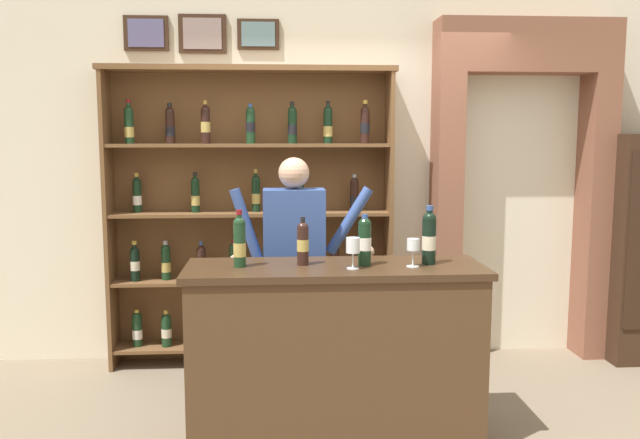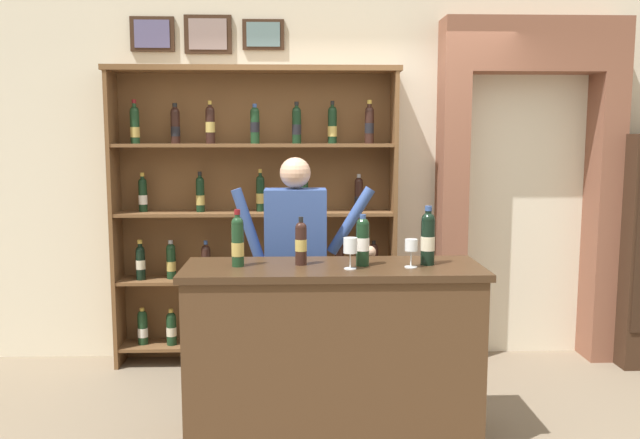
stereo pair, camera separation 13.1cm
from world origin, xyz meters
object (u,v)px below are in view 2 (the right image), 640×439
shopkeeper (296,252)px  tasting_bottle_riserva (301,242)px  tasting_bottle_vin_santo (428,237)px  wine_glass_spare (411,247)px  tasting_bottle_grappa (363,240)px  wine_shelf (255,213)px  tasting_bottle_bianco (238,241)px  wine_glass_right (350,247)px  tasting_counter (333,354)px

shopkeeper → tasting_bottle_riserva: shopkeeper is taller
tasting_bottle_riserva → shopkeeper: bearing=92.9°
tasting_bottle_vin_santo → wine_glass_spare: (-0.11, -0.07, -0.04)m
tasting_bottle_grappa → wine_shelf: bearing=116.3°
shopkeeper → tasting_bottle_bianco: size_ratio=5.04×
tasting_bottle_bianco → tasting_bottle_grappa: (0.70, -0.01, -0.00)m
tasting_bottle_bianco → tasting_bottle_vin_santo: size_ratio=0.96×
tasting_bottle_grappa → wine_glass_right: size_ratio=1.67×
tasting_bottle_vin_santo → tasting_counter: bearing=-178.8°
tasting_bottle_bianco → tasting_bottle_riserva: (0.35, 0.03, -0.01)m
tasting_bottle_riserva → tasting_bottle_vin_santo: tasting_bottle_vin_santo is taller
tasting_counter → tasting_bottle_grappa: size_ratio=5.79×
shopkeeper → tasting_bottle_grappa: size_ratio=5.55×
wine_shelf → tasting_bottle_vin_santo: 1.73m
shopkeeper → tasting_bottle_bianco: (-0.32, -0.63, 0.18)m
tasting_bottle_bianco → wine_glass_spare: tasting_bottle_bianco is taller
wine_glass_spare → wine_shelf: bearing=123.3°
tasting_bottle_grappa → tasting_bottle_bianco: bearing=179.1°
wine_glass_right → tasting_bottle_riserva: bearing=154.4°
tasting_bottle_riserva → wine_glass_right: (0.27, -0.13, -0.01)m
tasting_counter → tasting_bottle_vin_santo: (0.54, 0.01, 0.67)m
tasting_bottle_bianco → tasting_bottle_grappa: bearing=-0.9°
tasting_counter → shopkeeper: 0.82m
shopkeeper → tasting_bottle_grappa: bearing=-59.4°
shopkeeper → wine_glass_spare: (0.64, -0.69, 0.15)m
tasting_bottle_bianco → tasting_counter: bearing=-0.6°
tasting_bottle_riserva → wine_glass_spare: size_ratio=1.72×
wine_glass_right → shopkeeper: bearing=112.3°
wine_glass_spare → tasting_counter: bearing=171.6°
wine_shelf → tasting_bottle_grappa: bearing=-63.7°
tasting_counter → tasting_bottle_riserva: (-0.18, 0.03, 0.64)m
tasting_bottle_grappa → tasting_bottle_vin_santo: (0.37, 0.02, 0.01)m
tasting_bottle_grappa → shopkeeper: bearing=120.6°
shopkeeper → tasting_bottle_riserva: size_ratio=5.89×
tasting_bottle_vin_santo → wine_glass_spare: bearing=-145.1°
tasting_counter → tasting_bottle_bianco: size_ratio=5.26×
wine_glass_spare → tasting_bottle_vin_santo: bearing=34.9°
wine_shelf → shopkeeper: (0.31, -0.75, -0.17)m
shopkeeper → wine_glass_right: bearing=-67.7°
tasting_counter → tasting_bottle_grappa: 0.68m
wine_shelf → wine_glass_right: size_ratio=12.96×
tasting_bottle_grappa → tasting_counter: bearing=178.4°
tasting_bottle_bianco → wine_glass_right: (0.62, -0.10, -0.02)m
wine_glass_spare → tasting_bottle_grappa: bearing=167.4°
tasting_bottle_riserva → wine_glass_spare: tasting_bottle_riserva is taller
wine_glass_spare → shopkeeper: bearing=132.6°
wine_shelf → tasting_bottle_grappa: (0.69, -1.39, 0.01)m
wine_shelf → wine_glass_right: 1.60m
wine_shelf → tasting_bottle_riserva: (0.34, -1.35, -0.00)m
tasting_counter → wine_glass_right: (0.09, -0.10, 0.64)m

